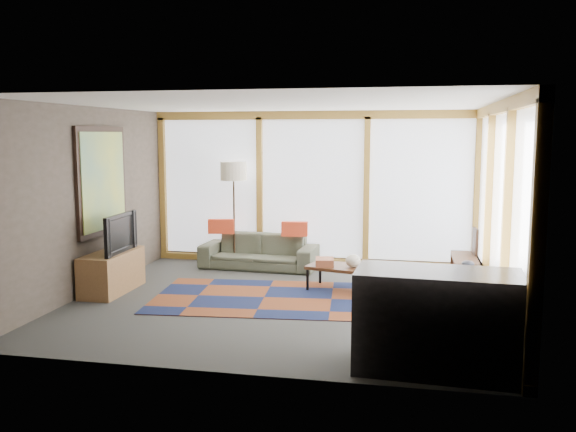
% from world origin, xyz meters
% --- Properties ---
extents(ground, '(5.50, 5.50, 0.00)m').
position_xyz_m(ground, '(0.00, 0.00, 0.00)').
color(ground, '#30302E').
rests_on(ground, ground).
extents(room_envelope, '(5.52, 5.02, 2.62)m').
position_xyz_m(room_envelope, '(0.49, 0.56, 1.54)').
color(room_envelope, '#3B332A').
rests_on(room_envelope, ground).
extents(rug, '(3.13, 2.18, 0.01)m').
position_xyz_m(rug, '(-0.28, 0.13, 0.01)').
color(rug, brown).
rests_on(rug, ground).
extents(sofa, '(1.96, 0.85, 0.56)m').
position_xyz_m(sofa, '(-0.81, 1.95, 0.28)').
color(sofa, '#373B2D').
rests_on(sofa, ground).
extents(pillow_left, '(0.46, 0.22, 0.24)m').
position_xyz_m(pillow_left, '(-1.47, 1.96, 0.68)').
color(pillow_left, red).
rests_on(pillow_left, sofa).
extents(pillow_right, '(0.44, 0.18, 0.24)m').
position_xyz_m(pillow_right, '(-0.21, 1.95, 0.68)').
color(pillow_right, red).
rests_on(pillow_right, sofa).
extents(floor_lamp, '(0.44, 0.44, 1.76)m').
position_xyz_m(floor_lamp, '(-1.27, 2.06, 0.88)').
color(floor_lamp, '#332417').
rests_on(floor_lamp, ground).
extents(coffee_table, '(1.17, 0.79, 0.36)m').
position_xyz_m(coffee_table, '(0.77, 0.73, 0.18)').
color(coffee_table, black).
rests_on(coffee_table, ground).
extents(book_stack, '(0.30, 0.35, 0.11)m').
position_xyz_m(book_stack, '(0.47, 0.71, 0.41)').
color(book_stack, brown).
rests_on(book_stack, coffee_table).
extents(vase, '(0.23, 0.23, 0.19)m').
position_xyz_m(vase, '(0.88, 0.69, 0.45)').
color(vase, beige).
rests_on(vase, coffee_table).
extents(bookshelf, '(0.36, 1.97, 0.49)m').
position_xyz_m(bookshelf, '(2.43, 0.57, 0.25)').
color(bookshelf, black).
rests_on(bookshelf, ground).
extents(bowl_a, '(0.22, 0.22, 0.10)m').
position_xyz_m(bowl_a, '(2.47, 0.03, 0.54)').
color(bowl_a, black).
rests_on(bowl_a, bookshelf).
extents(bowl_b, '(0.18, 0.18, 0.08)m').
position_xyz_m(bowl_b, '(2.40, 0.41, 0.53)').
color(bowl_b, black).
rests_on(bowl_b, bookshelf).
extents(shelf_picture, '(0.06, 0.29, 0.38)m').
position_xyz_m(shelf_picture, '(2.57, 1.29, 0.68)').
color(shelf_picture, black).
rests_on(shelf_picture, bookshelf).
extents(tv_console, '(0.47, 1.14, 0.57)m').
position_xyz_m(tv_console, '(-2.46, 0.03, 0.28)').
color(tv_console, brown).
rests_on(tv_console, ground).
extents(television, '(0.15, 0.95, 0.55)m').
position_xyz_m(television, '(-2.40, 0.03, 0.84)').
color(television, black).
rests_on(television, tv_console).
extents(bar_counter, '(1.55, 0.78, 0.96)m').
position_xyz_m(bar_counter, '(1.93, -2.05, 0.48)').
color(bar_counter, black).
rests_on(bar_counter, ground).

